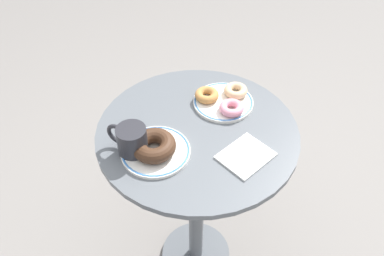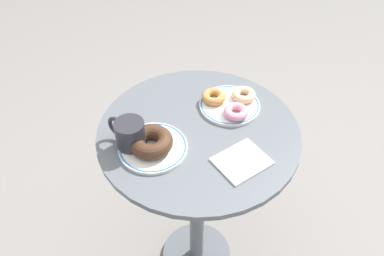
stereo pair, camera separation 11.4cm
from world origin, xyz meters
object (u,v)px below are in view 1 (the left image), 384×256
object	(u,v)px
cafe_table	(197,176)
coffee_mug	(131,141)
plate_left	(156,151)
donut_old_fashioned	(207,95)
donut_chocolate	(154,146)
donut_glazed	(235,90)
donut_pink_frosted	(232,108)
plate_right	(223,102)
paper_napkin	(245,157)

from	to	relation	value
cafe_table	coffee_mug	xyz separation A→B (m)	(-0.18, 0.09, 0.26)
plate_left	donut_old_fashioned	xyz separation A→B (m)	(0.27, 0.02, 0.02)
cafe_table	plate_left	size ratio (longest dim) A/B	3.84
donut_chocolate	donut_glazed	distance (m)	0.35
cafe_table	donut_pink_frosted	bearing A→B (deg)	-17.23
cafe_table	donut_pink_frosted	world-z (taller)	donut_pink_frosted
cafe_table	plate_right	distance (m)	0.27
donut_chocolate	donut_pink_frosted	xyz separation A→B (m)	(0.27, -0.07, -0.01)
plate_left	paper_napkin	world-z (taller)	plate_left
donut_chocolate	paper_napkin	size ratio (longest dim) A/B	0.89
cafe_table	donut_old_fashioned	bearing A→B (deg)	25.61
paper_napkin	coffee_mug	distance (m)	0.32
donut_old_fashioned	plate_right	bearing A→B (deg)	-64.71
donut_pink_frosted	coffee_mug	world-z (taller)	coffee_mug
donut_glazed	paper_napkin	bearing A→B (deg)	-139.65
cafe_table	plate_left	bearing A→B (deg)	166.84
donut_pink_frosted	paper_napkin	bearing A→B (deg)	-133.30
paper_napkin	coffee_mug	world-z (taller)	coffee_mug
donut_chocolate	donut_old_fashioned	bearing A→B (deg)	5.27
cafe_table	donut_chocolate	bearing A→B (deg)	167.48
donut_glazed	donut_old_fashioned	xyz separation A→B (m)	(-0.08, 0.06, 0.00)
plate_right	donut_chocolate	bearing A→B (deg)	175.50
plate_right	donut_chocolate	distance (m)	0.30
donut_old_fashioned	donut_pink_frosted	xyz separation A→B (m)	(-0.00, -0.10, 0.00)
plate_right	donut_pink_frosted	world-z (taller)	donut_pink_frosted
donut_chocolate	donut_glazed	xyz separation A→B (m)	(0.35, -0.03, -0.01)
donut_old_fashioned	donut_chocolate	bearing A→B (deg)	-174.73
plate_left	coffee_mug	distance (m)	0.08
donut_old_fashioned	cafe_table	bearing A→B (deg)	-154.39
donut_pink_frosted	paper_napkin	world-z (taller)	donut_pink_frosted
donut_old_fashioned	donut_pink_frosted	bearing A→B (deg)	-91.12
plate_right	donut_pink_frosted	xyz separation A→B (m)	(-0.02, -0.05, 0.02)
cafe_table	donut_old_fashioned	size ratio (longest dim) A/B	9.84
plate_left	plate_right	size ratio (longest dim) A/B	1.02
plate_right	coffee_mug	xyz separation A→B (m)	(-0.33, 0.08, 0.04)
donut_chocolate	cafe_table	bearing A→B (deg)	-12.52
plate_left	donut_chocolate	bearing A→B (deg)	-174.87
coffee_mug	donut_old_fashioned	bearing A→B (deg)	-5.13
donut_pink_frosted	paper_napkin	distance (m)	0.18
plate_left	coffee_mug	world-z (taller)	coffee_mug
cafe_table	donut_chocolate	world-z (taller)	donut_chocolate
donut_pink_frosted	donut_chocolate	bearing A→B (deg)	165.36
cafe_table	paper_napkin	world-z (taller)	paper_napkin
plate_left	donut_pink_frosted	world-z (taller)	donut_pink_frosted
donut_pink_frosted	paper_napkin	size ratio (longest dim) A/B	0.55
paper_napkin	donut_old_fashioned	bearing A→B (deg)	60.97
donut_old_fashioned	plate_left	bearing A→B (deg)	-174.73
plate_left	donut_glazed	distance (m)	0.35
donut_chocolate	plate_right	bearing A→B (deg)	-4.50
paper_napkin	coffee_mug	xyz separation A→B (m)	(-0.18, 0.26, 0.04)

